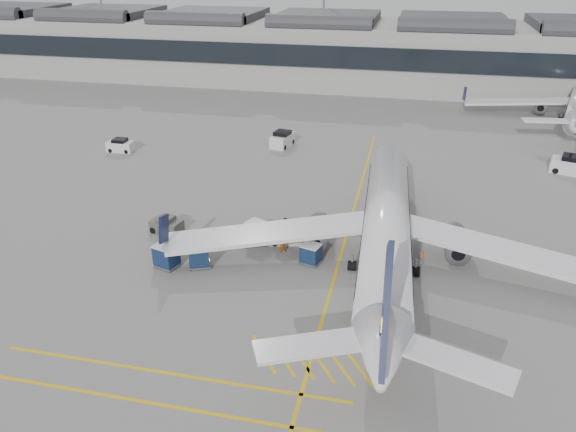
% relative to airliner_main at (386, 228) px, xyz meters
% --- Properties ---
extents(ground, '(220.00, 220.00, 0.00)m').
position_rel_airliner_main_xyz_m(ground, '(-13.54, -6.29, -3.03)').
color(ground, gray).
rests_on(ground, ground).
extents(terminal, '(200.00, 20.45, 12.40)m').
position_rel_airliner_main_xyz_m(terminal, '(-13.54, 65.64, 3.11)').
color(terminal, '#9E9E99').
rests_on(terminal, ground).
extents(apron_markings, '(0.25, 60.00, 0.01)m').
position_rel_airliner_main_xyz_m(apron_markings, '(-3.54, 3.71, -3.02)').
color(apron_markings, gold).
rests_on(apron_markings, ground).
extents(airliner_main, '(35.47, 38.82, 10.31)m').
position_rel_airliner_main_xyz_m(airliner_main, '(0.00, 0.00, 0.00)').
color(airliner_main, white).
rests_on(airliner_main, ground).
extents(belt_loader, '(5.22, 2.56, 2.07)m').
position_rel_airliner_main_xyz_m(belt_loader, '(-8.08, 1.65, -2.43)').
color(belt_loader, beige).
rests_on(belt_loader, ground).
extents(baggage_cart_a, '(1.91, 1.72, 1.68)m').
position_rel_airliner_main_xyz_m(baggage_cart_a, '(-5.76, -1.58, -2.13)').
color(baggage_cart_a, gray).
rests_on(baggage_cart_a, ground).
extents(baggage_cart_b, '(2.11, 1.95, 1.79)m').
position_rel_airliner_main_xyz_m(baggage_cart_b, '(-14.35, -4.06, -2.07)').
color(baggage_cart_b, gray).
rests_on(baggage_cart_b, ground).
extents(baggage_cart_c, '(2.20, 2.05, 1.85)m').
position_rel_airliner_main_xyz_m(baggage_cart_c, '(-11.04, 1.06, -2.04)').
color(baggage_cart_c, gray).
rests_on(baggage_cart_c, ground).
extents(baggage_cart_d, '(2.19, 1.97, 1.93)m').
position_rel_airliner_main_xyz_m(baggage_cart_d, '(-16.87, -4.63, -2.00)').
color(baggage_cart_d, gray).
rests_on(baggage_cart_d, ground).
extents(ramp_agent_a, '(0.85, 0.73, 1.98)m').
position_rel_airliner_main_xyz_m(ramp_agent_a, '(-7.06, 1.09, -2.04)').
color(ramp_agent_a, '#E35B0B').
rests_on(ramp_agent_a, ground).
extents(ramp_agent_b, '(1.08, 1.00, 1.77)m').
position_rel_airliner_main_xyz_m(ramp_agent_b, '(-8.54, -0.14, -2.14)').
color(ramp_agent_b, orange).
rests_on(ramp_agent_b, ground).
extents(pushback_tug, '(2.99, 2.17, 1.52)m').
position_rel_airliner_main_xyz_m(pushback_tug, '(-19.36, 1.01, -2.35)').
color(pushback_tug, '#4B4E42').
rests_on(pushback_tug, ground).
extents(safety_cone_nose, '(0.37, 0.37, 0.52)m').
position_rel_airliner_main_xyz_m(safety_cone_nose, '(-1.35, 12.26, -2.77)').
color(safety_cone_nose, '#F24C0A').
rests_on(safety_cone_nose, ground).
extents(safety_cone_engine, '(0.33, 0.33, 0.45)m').
position_rel_airliner_main_xyz_m(safety_cone_engine, '(3.08, 1.52, -2.81)').
color(safety_cone_engine, '#F24C0A').
rests_on(safety_cone_engine, ground).
extents(service_van_left, '(3.25, 1.69, 1.65)m').
position_rel_airliner_main_xyz_m(service_van_left, '(-34.10, 20.38, -2.29)').
color(service_van_left, silver).
rests_on(service_van_left, ground).
extents(service_van_mid, '(2.66, 4.17, 1.99)m').
position_rel_airliner_main_xyz_m(service_van_mid, '(-14.78, 26.87, -2.14)').
color(service_van_mid, silver).
rests_on(service_van_mid, ground).
extents(service_van_right, '(4.56, 3.19, 2.12)m').
position_rel_airliner_main_xyz_m(service_van_right, '(19.15, 24.63, -2.08)').
color(service_van_right, silver).
rests_on(service_van_right, ground).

